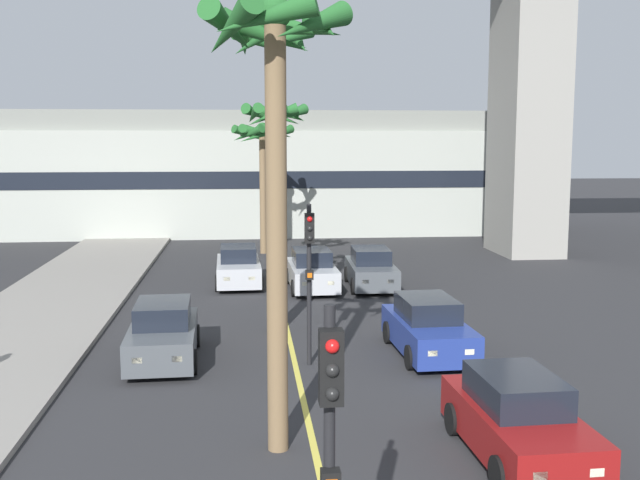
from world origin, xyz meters
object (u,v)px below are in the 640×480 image
car_queue_sixth (312,271)px  palm_tree_far_median (263,144)px  car_queue_front (518,420)px  car_queue_third (371,270)px  traffic_light_median_far (309,262)px  car_queue_fifth (163,334)px  palm_tree_farthest_median (276,96)px  traffic_light_median_near (330,450)px  palm_tree_mid_median (275,132)px  car_queue_second (428,328)px  palm_tree_near_median (272,106)px  car_queue_fourth (238,267)px

car_queue_sixth → palm_tree_far_median: palm_tree_far_median is taller
car_queue_front → car_queue_third: 16.27m
traffic_light_median_far → car_queue_front: bearing=-61.6°
car_queue_fifth → palm_tree_far_median: 19.72m
traffic_light_median_far → palm_tree_farthest_median: size_ratio=0.50×
traffic_light_median_near → palm_tree_mid_median: size_ratio=0.57×
car_queue_second → palm_tree_far_median: (-3.98, 18.96, 4.85)m
car_queue_front → palm_tree_mid_median: bearing=101.2°
car_queue_front → palm_tree_farthest_median: (-4.35, 0.85, 5.88)m
traffic_light_median_near → traffic_light_median_far: 11.78m
car_queue_second → traffic_light_median_far: 3.93m
car_queue_second → palm_tree_near_median: size_ratio=0.45×
car_queue_sixth → car_queue_third: bearing=3.1°
car_queue_third → car_queue_fifth: bearing=-127.4°
palm_tree_near_median → palm_tree_mid_median: 8.88m
car_queue_third → car_queue_fifth: (-7.12, -9.32, 0.00)m
palm_tree_mid_median → palm_tree_farthest_median: size_ratio=0.88×
car_queue_front → car_queue_fifth: 9.95m
car_queue_third → palm_tree_farthest_median: (-4.35, -15.42, 5.88)m
traffic_light_median_far → palm_tree_farthest_median: bearing=-101.2°
palm_tree_farthest_median → car_queue_fourth: bearing=93.0°
car_queue_fourth → palm_tree_mid_median: bearing=35.7°
car_queue_fourth → palm_tree_mid_median: 5.73m
car_queue_second → car_queue_sixth: bearing=104.1°
car_queue_fourth → traffic_light_median_far: traffic_light_median_far is taller
car_queue_fifth → traffic_light_median_near: bearing=-76.5°
car_queue_sixth → car_queue_second: bearing=-75.9°
palm_tree_mid_median → palm_tree_far_median: size_ratio=1.11×
palm_tree_far_median → traffic_light_median_near: bearing=-90.2°
car_queue_second → car_queue_sixth: 9.59m
car_queue_sixth → palm_tree_near_median: 9.08m
traffic_light_median_far → palm_tree_mid_median: bearing=91.7°
car_queue_fifth → car_queue_front: bearing=-44.3°
palm_tree_near_median → palm_tree_farthest_median: bearing=-91.7°
car_queue_sixth → palm_tree_farthest_median: (-2.00, -15.30, 5.88)m
car_queue_fourth → traffic_light_median_near: (1.12, -23.00, 1.99)m
car_queue_front → car_queue_second: 6.84m
car_queue_fourth → palm_tree_far_median: 9.81m
traffic_light_median_near → palm_tree_mid_median: palm_tree_mid_median is taller
car_queue_fourth → palm_tree_near_median: 9.91m
car_queue_fourth → car_queue_sixth: size_ratio=1.00×
palm_tree_far_median → palm_tree_mid_median: bearing=-87.5°
traffic_light_median_far → palm_tree_mid_median: size_ratio=0.57×
car_queue_front → car_queue_sixth: 16.32m
traffic_light_median_far → palm_tree_farthest_median: (-1.04, -5.27, 3.88)m
traffic_light_median_far → car_queue_second: bearing=12.3°
palm_tree_far_median → car_queue_front: bearing=-81.2°
car_queue_fifth → palm_tree_mid_median: bearing=73.3°
car_queue_fifth → car_queue_sixth: bearing=62.6°
car_queue_sixth → palm_tree_farthest_median: palm_tree_farthest_median is taller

